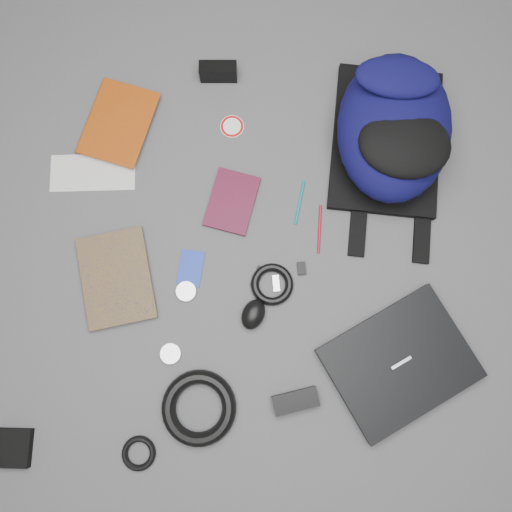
{
  "coord_description": "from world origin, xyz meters",
  "views": [
    {
      "loc": [
        0.0,
        -0.24,
        1.34
      ],
      "look_at": [
        0.0,
        0.0,
        0.02
      ],
      "focal_mm": 35.0,
      "sensor_mm": 36.0,
      "label": 1
    }
  ],
  "objects_px": {
    "backpack": "(394,127)",
    "pouch": "(12,448)",
    "dvd_case": "(232,202)",
    "compact_camera": "(218,72)",
    "textbook_red": "(90,115)",
    "laptop": "(399,363)",
    "power_brick": "(296,401)",
    "mouse": "(253,314)",
    "comic_book": "(82,285)"
  },
  "relations": [
    {
      "from": "backpack",
      "to": "pouch",
      "type": "height_order",
      "value": "backpack"
    },
    {
      "from": "backpack",
      "to": "dvd_case",
      "type": "xyz_separation_m",
      "value": [
        -0.43,
        -0.18,
        -0.09
      ]
    },
    {
      "from": "backpack",
      "to": "compact_camera",
      "type": "height_order",
      "value": "backpack"
    },
    {
      "from": "compact_camera",
      "to": "pouch",
      "type": "bearing_deg",
      "value": -116.28
    },
    {
      "from": "backpack",
      "to": "textbook_red",
      "type": "distance_m",
      "value": 0.85
    },
    {
      "from": "laptop",
      "to": "pouch",
      "type": "xyz_separation_m",
      "value": [
        -0.99,
        -0.21,
        -0.01
      ]
    },
    {
      "from": "dvd_case",
      "to": "power_brick",
      "type": "xyz_separation_m",
      "value": [
        0.17,
        -0.53,
        0.01
      ]
    },
    {
      "from": "mouse",
      "to": "pouch",
      "type": "relative_size",
      "value": 0.88
    },
    {
      "from": "compact_camera",
      "to": "pouch",
      "type": "relative_size",
      "value": 1.14
    },
    {
      "from": "laptop",
      "to": "textbook_red",
      "type": "xyz_separation_m",
      "value": [
        -0.85,
        0.69,
        -0.0
      ]
    },
    {
      "from": "textbook_red",
      "to": "comic_book",
      "type": "xyz_separation_m",
      "value": [
        0.01,
        -0.49,
        -0.0
      ]
    },
    {
      "from": "compact_camera",
      "to": "power_brick",
      "type": "xyz_separation_m",
      "value": [
        0.21,
        -0.91,
        -0.02
      ]
    },
    {
      "from": "comic_book",
      "to": "dvd_case",
      "type": "bearing_deg",
      "value": 18.38
    },
    {
      "from": "compact_camera",
      "to": "power_brick",
      "type": "relative_size",
      "value": 0.91
    },
    {
      "from": "comic_book",
      "to": "pouch",
      "type": "bearing_deg",
      "value": -121.99
    },
    {
      "from": "compact_camera",
      "to": "textbook_red",
      "type": "bearing_deg",
      "value": -161.11
    },
    {
      "from": "comic_book",
      "to": "compact_camera",
      "type": "relative_size",
      "value": 2.38
    },
    {
      "from": "laptop",
      "to": "power_brick",
      "type": "height_order",
      "value": "laptop"
    },
    {
      "from": "comic_book",
      "to": "pouch",
      "type": "xyz_separation_m",
      "value": [
        -0.15,
        -0.41,
        0.0
      ]
    },
    {
      "from": "pouch",
      "to": "textbook_red",
      "type": "bearing_deg",
      "value": 81.15
    },
    {
      "from": "dvd_case",
      "to": "pouch",
      "type": "height_order",
      "value": "pouch"
    },
    {
      "from": "backpack",
      "to": "power_brick",
      "type": "height_order",
      "value": "backpack"
    },
    {
      "from": "laptop",
      "to": "backpack",
      "type": "bearing_deg",
      "value": 60.82
    },
    {
      "from": "mouse",
      "to": "comic_book",
      "type": "bearing_deg",
      "value": -166.11
    },
    {
      "from": "laptop",
      "to": "compact_camera",
      "type": "bearing_deg",
      "value": 90.81
    },
    {
      "from": "laptop",
      "to": "textbook_red",
      "type": "height_order",
      "value": "laptop"
    },
    {
      "from": "laptop",
      "to": "comic_book",
      "type": "distance_m",
      "value": 0.86
    },
    {
      "from": "comic_book",
      "to": "laptop",
      "type": "bearing_deg",
      "value": -25.56
    },
    {
      "from": "backpack",
      "to": "textbook_red",
      "type": "height_order",
      "value": "backpack"
    },
    {
      "from": "backpack",
      "to": "laptop",
      "type": "distance_m",
      "value": 0.62
    },
    {
      "from": "comic_book",
      "to": "dvd_case",
      "type": "relative_size",
      "value": 1.48
    },
    {
      "from": "dvd_case",
      "to": "power_brick",
      "type": "relative_size",
      "value": 1.47
    },
    {
      "from": "compact_camera",
      "to": "dvd_case",
      "type": "bearing_deg",
      "value": -83.7
    },
    {
      "from": "textbook_red",
      "to": "power_brick",
      "type": "relative_size",
      "value": 2.03
    },
    {
      "from": "dvd_case",
      "to": "pouch",
      "type": "xyz_separation_m",
      "value": [
        -0.55,
        -0.65,
        0.01
      ]
    },
    {
      "from": "compact_camera",
      "to": "laptop",
      "type": "bearing_deg",
      "value": -59.4
    },
    {
      "from": "comic_book",
      "to": "mouse",
      "type": "xyz_separation_m",
      "value": [
        0.46,
        -0.08,
        0.01
      ]
    },
    {
      "from": "laptop",
      "to": "mouse",
      "type": "xyz_separation_m",
      "value": [
        -0.38,
        0.12,
        0.0
      ]
    },
    {
      "from": "laptop",
      "to": "compact_camera",
      "type": "xyz_separation_m",
      "value": [
        -0.48,
        0.81,
        0.01
      ]
    },
    {
      "from": "backpack",
      "to": "dvd_case",
      "type": "relative_size",
      "value": 2.74
    },
    {
      "from": "laptop",
      "to": "comic_book",
      "type": "relative_size",
      "value": 1.38
    },
    {
      "from": "backpack",
      "to": "compact_camera",
      "type": "bearing_deg",
      "value": 163.36
    },
    {
      "from": "backpack",
      "to": "textbook_red",
      "type": "xyz_separation_m",
      "value": [
        -0.84,
        0.07,
        -0.08
      ]
    },
    {
      "from": "backpack",
      "to": "dvd_case",
      "type": "distance_m",
      "value": 0.48
    },
    {
      "from": "textbook_red",
      "to": "pouch",
      "type": "bearing_deg",
      "value": -82.07
    },
    {
      "from": "laptop",
      "to": "power_brick",
      "type": "xyz_separation_m",
      "value": [
        -0.27,
        -0.1,
        -0.0
      ]
    },
    {
      "from": "laptop",
      "to": "pouch",
      "type": "bearing_deg",
      "value": 162.37
    },
    {
      "from": "backpack",
      "to": "power_brick",
      "type": "xyz_separation_m",
      "value": [
        -0.26,
        -0.71,
        -0.08
      ]
    },
    {
      "from": "compact_camera",
      "to": "comic_book",
      "type": "bearing_deg",
      "value": -120.23
    },
    {
      "from": "textbook_red",
      "to": "power_brick",
      "type": "distance_m",
      "value": 0.98
    }
  ]
}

